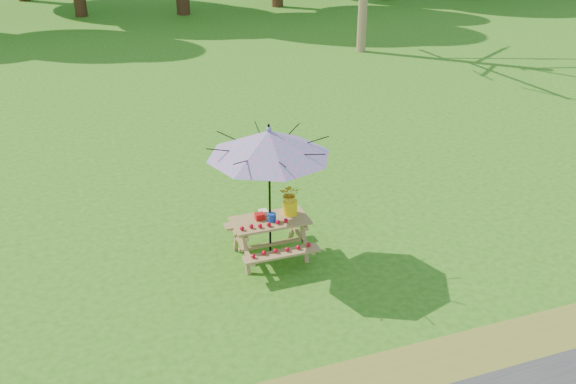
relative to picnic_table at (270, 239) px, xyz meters
name	(u,v)px	position (x,y,z in m)	size (l,w,h in m)	color
ground	(454,238)	(3.11, -0.50, -0.33)	(120.00, 120.00, 0.00)	#2A6112
drygrass_strip	(572,337)	(3.11, -3.30, -0.32)	(120.00, 1.20, 0.01)	olive
picnic_table	(270,239)	(0.00, 0.00, 0.00)	(1.20, 1.32, 0.67)	olive
patio_umbrella	(269,143)	(0.00, 0.00, 1.62)	(2.03, 2.03, 2.25)	black
produce_bins	(266,216)	(-0.05, 0.05, 0.40)	(0.30, 0.39, 0.13)	#BA0E0F
tomatoes_row	(264,224)	(-0.15, -0.18, 0.38)	(0.77, 0.13, 0.07)	red
flower_bucket	(290,198)	(0.36, 0.07, 0.62)	(0.39, 0.37, 0.52)	yellow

